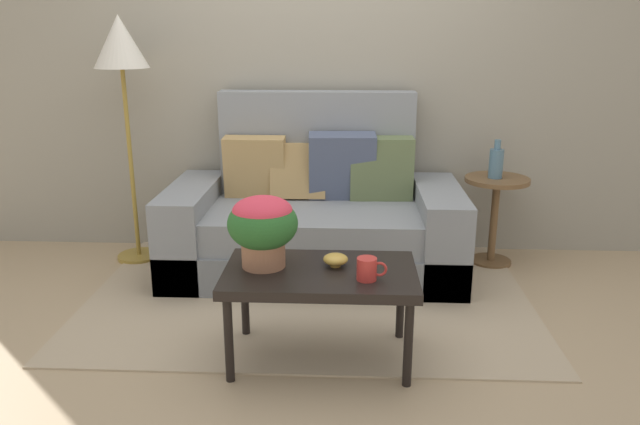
# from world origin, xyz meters

# --- Properties ---
(ground_plane) EXTENTS (14.00, 14.00, 0.00)m
(ground_plane) POSITION_xyz_m (0.00, 0.00, 0.00)
(ground_plane) COLOR tan
(wall_back) EXTENTS (6.40, 0.12, 2.83)m
(wall_back) POSITION_xyz_m (0.00, 1.13, 1.42)
(wall_back) COLOR gray
(wall_back) RESTS_ON ground
(area_rug) EXTENTS (2.65, 1.85, 0.01)m
(area_rug) POSITION_xyz_m (0.00, 0.18, 0.01)
(area_rug) COLOR tan
(area_rug) RESTS_ON ground
(couch) EXTENTS (1.91, 0.95, 1.17)m
(couch) POSITION_xyz_m (0.02, 0.63, 0.34)
(couch) COLOR slate
(couch) RESTS_ON ground
(coffee_table) EXTENTS (0.92, 0.55, 0.47)m
(coffee_table) POSITION_xyz_m (0.10, -0.57, 0.42)
(coffee_table) COLOR black
(coffee_table) RESTS_ON ground
(side_table) EXTENTS (0.43, 0.43, 0.61)m
(side_table) POSITION_xyz_m (1.23, 0.78, 0.42)
(side_table) COLOR brown
(side_table) RESTS_ON ground
(floor_lamp) EXTENTS (0.35, 0.35, 1.66)m
(floor_lamp) POSITION_xyz_m (-1.26, 0.75, 1.39)
(floor_lamp) COLOR olive
(floor_lamp) RESTS_ON ground
(potted_plant) EXTENTS (0.34, 0.34, 0.35)m
(potted_plant) POSITION_xyz_m (-0.17, -0.54, 0.68)
(potted_plant) COLOR #A36B4C
(potted_plant) RESTS_ON coffee_table
(coffee_mug) EXTENTS (0.14, 0.09, 0.10)m
(coffee_mug) POSITION_xyz_m (0.33, -0.68, 0.53)
(coffee_mug) COLOR red
(coffee_mug) RESTS_ON coffee_table
(snack_bowl) EXTENTS (0.12, 0.12, 0.06)m
(snack_bowl) POSITION_xyz_m (0.18, -0.52, 0.51)
(snack_bowl) COLOR gold
(snack_bowl) RESTS_ON coffee_table
(table_vase) EXTENTS (0.09, 0.09, 0.26)m
(table_vase) POSITION_xyz_m (1.22, 0.77, 0.72)
(table_vase) COLOR slate
(table_vase) RESTS_ON side_table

